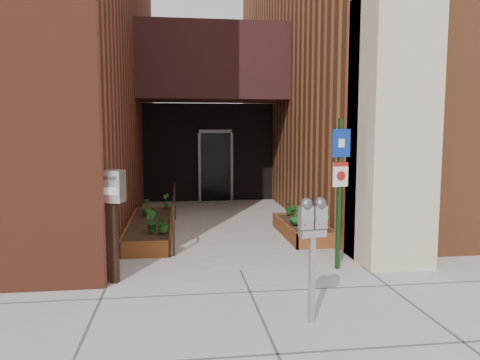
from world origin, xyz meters
name	(u,v)px	position (x,y,z in m)	size (l,w,h in m)	color
ground	(240,270)	(0.00, 0.00, 0.00)	(80.00, 80.00, 0.00)	#9E9991
architecture	(203,34)	(-0.18, 6.89, 4.98)	(20.00, 14.60, 10.00)	brown
planter_left	(151,229)	(-1.55, 2.70, 0.13)	(0.90, 3.60, 0.30)	brown
planter_right	(302,230)	(1.60, 2.20, 0.13)	(0.80, 2.20, 0.30)	brown
handrail	(174,200)	(-1.05, 2.65, 0.75)	(0.04, 3.34, 0.90)	black
parking_meter	(313,226)	(0.55, -2.08, 1.14)	(0.34, 0.18, 1.47)	#9E9EA0
sign_post	(340,178)	(1.56, -0.14, 1.47)	(0.32, 0.12, 2.40)	#133513
payment_dropbox	(113,202)	(-1.90, -0.33, 1.19)	(0.38, 0.33, 1.65)	black
shrub_left_a	(163,223)	(-1.25, 1.61, 0.47)	(0.31, 0.31, 0.35)	#1D621C
shrub_left_b	(151,221)	(-1.48, 1.69, 0.50)	(0.22, 0.22, 0.39)	#1B5F1C
shrub_left_c	(146,206)	(-1.68, 3.48, 0.48)	(0.20, 0.20, 0.36)	#265819
shrub_left_d	(166,201)	(-1.26, 4.30, 0.48)	(0.19, 0.19, 0.36)	#26601B
shrub_right_a	(296,215)	(1.41, 1.99, 0.49)	(0.21, 0.21, 0.38)	#1A5B1F
shrub_right_b	(292,215)	(1.36, 2.10, 0.47)	(0.18, 0.18, 0.34)	#1A5C1E
shrub_right_c	(290,207)	(1.55, 3.10, 0.46)	(0.28, 0.28, 0.32)	#164E17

